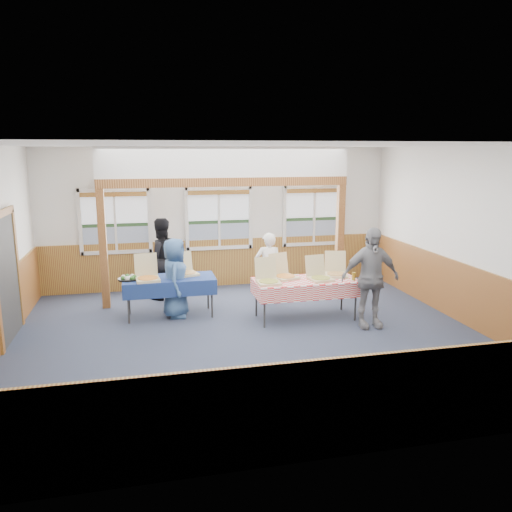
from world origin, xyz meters
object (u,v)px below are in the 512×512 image
Objects in this scene: woman_white at (268,268)px; man_blue at (175,278)px; table_left at (169,281)px; person_grey at (370,278)px; table_right at (306,282)px; woman_black at (161,259)px.

woman_white is 0.98× the size of man_blue.
man_blue is at bearing -51.73° from table_left.
woman_white is at bearing -69.22° from man_blue.
man_blue is (0.11, -0.06, 0.06)m from table_left.
woman_white is 0.82× the size of person_grey.
table_left is 3.73m from person_grey.
person_grey is at bearing -104.14° from man_blue.
person_grey reaches higher than table_left.
man_blue is 3.61m from person_grey.
man_blue reaches higher than table_right.
table_left is at bearing 67.01° from man_blue.
woman_white is 2.28m from person_grey.
woman_black is (-2.15, 0.82, 0.13)m from woman_white.
table_left is at bearing 171.59° from table_right.
woman_black is (-0.11, 1.20, 0.17)m from table_left.
woman_black is at bearing 146.57° from person_grey.
man_blue is at bearing 21.90° from woman_white.
woman_black is at bearing 17.25° from man_blue.
table_left is at bearing 80.48° from woman_black.
table_left is 0.14m from man_blue.
person_grey is at bearing -43.17° from table_left.
table_right is 1.33× the size of man_blue.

